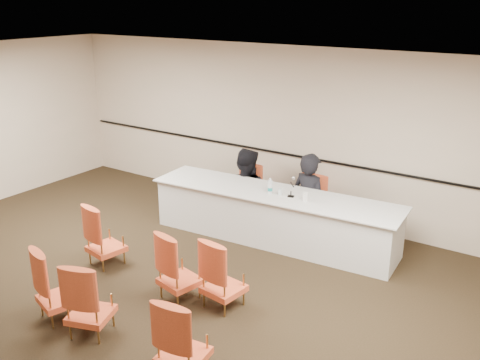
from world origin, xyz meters
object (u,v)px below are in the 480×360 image
object	(u,v)px
aud_chair_front_mid	(179,266)
aud_chair_front_left	(105,234)
water_bottle	(270,186)
aud_chair_back_right	(183,337)
aud_chair_back_left	(58,283)
aud_chair_back_mid	(89,298)
panelist_main_chair	(309,205)
coffee_cup	(305,197)
aud_chair_front_right	(224,273)
panelist_second_chair	(245,193)
drinking_glass	(280,192)
microphone	(291,188)
panelist_main	(309,206)
panel_table	(273,216)
panelist_second	(245,198)

from	to	relation	value
aud_chair_front_mid	aud_chair_front_left	bearing A→B (deg)	-172.24
water_bottle	aud_chair_back_right	world-z (taller)	water_bottle
aud_chair_back_left	aud_chair_back_mid	bearing A→B (deg)	15.78
panelist_main_chair	coffee_cup	distance (m)	0.83
aud_chair_front_right	aud_chair_back_mid	world-z (taller)	same
aud_chair_front_right	aud_chair_back_left	distance (m)	2.02
panelist_second_chair	coffee_cup	distance (m)	1.64
drinking_glass	aud_chair_front_right	bearing A→B (deg)	-80.12
aud_chair_back_left	aud_chair_back_right	size ratio (longest dim) A/B	1.00
panelist_second_chair	aud_chair_front_mid	size ratio (longest dim) A/B	1.00
microphone	water_bottle	distance (m)	0.36
water_bottle	panelist_main	bearing A→B (deg)	62.87
aud_chair_front_right	panelist_main	bearing A→B (deg)	100.52
drinking_glass	coffee_cup	distance (m)	0.45
panel_table	panelist_second	size ratio (longest dim) A/B	2.25
panelist_second_chair	aud_chair_back_right	bearing A→B (deg)	-69.38
aud_chair_front_mid	aud_chair_back_left	world-z (taller)	same
panelist_second	drinking_glass	size ratio (longest dim) A/B	18.26
coffee_cup	aud_chair_front_left	world-z (taller)	coffee_cup
panelist_second_chair	microphone	world-z (taller)	microphone
drinking_glass	aud_chair_back_mid	size ratio (longest dim) A/B	0.11
panelist_second	aud_chair_front_mid	world-z (taller)	panelist_second
panelist_second	aud_chair_back_left	world-z (taller)	panelist_second
microphone	aud_chair_front_left	bearing A→B (deg)	-149.26
aud_chair_back_left	aud_chair_back_right	xyz separation A→B (m)	(1.96, 0.01, 0.00)
drinking_glass	aud_chair_front_right	xyz separation A→B (m)	(0.35, -2.01, -0.40)
aud_chair_back_right	panelist_second_chair	bearing A→B (deg)	107.89
panelist_second_chair	aud_chair_front_left	size ratio (longest dim) A/B	1.00
coffee_cup	aud_chair_back_mid	xyz separation A→B (m)	(-1.05, -3.34, -0.42)
panelist_second	aud_chair_back_right	distance (m)	4.30
aud_chair_front_left	panelist_second_chair	bearing A→B (deg)	84.66
coffee_cup	aud_chair_back_left	distance (m)	3.73
drinking_glass	aud_chair_back_right	xyz separation A→B (m)	(0.78, -3.33, -0.40)
water_bottle	aud_chair_front_right	size ratio (longest dim) A/B	0.26
aud_chair_back_mid	aud_chair_back_right	bearing A→B (deg)	-18.54
aud_chair_front_mid	aud_chair_back_mid	size ratio (longest dim) A/B	1.00
panel_table	aud_chair_front_mid	bearing A→B (deg)	-97.05
panelist_second	microphone	world-z (taller)	panelist_second
panelist_main_chair	aud_chair_front_right	bearing A→B (deg)	-90.84
aud_chair_front_left	aud_chair_back_left	xyz separation A→B (m)	(0.58, -1.29, 0.00)
panelist_main_chair	water_bottle	bearing A→B (deg)	-121.37
drinking_glass	aud_chair_front_mid	bearing A→B (deg)	-96.24
panelist_main_chair	aud_chair_back_mid	distance (m)	4.09
aud_chair_back_right	panelist_main	bearing A→B (deg)	91.47
panelist_second_chair	drinking_glass	distance (m)	1.24
drinking_glass	aud_chair_back_left	distance (m)	3.56
drinking_glass	aud_chair_front_mid	xyz separation A→B (m)	(-0.24, -2.18, -0.40)
panel_table	panelist_second_chair	world-z (taller)	panelist_second_chair
aud_chair_back_left	aud_chair_front_right	bearing A→B (deg)	58.17
panel_table	aud_chair_back_right	distance (m)	3.49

